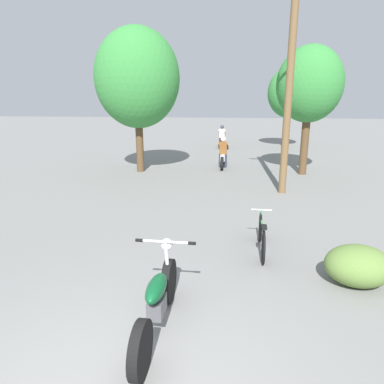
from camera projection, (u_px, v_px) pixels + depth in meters
The scene contains 9 objects.
utility_pole at pixel (290, 81), 10.72m from camera, with size 1.10×0.24×7.05m.
roadside_tree_right_near at pixel (310, 85), 13.63m from camera, with size 2.62×2.36×5.17m.
roadside_tree_right_far at pixel (290, 93), 21.99m from camera, with size 2.79×2.51×5.13m.
roadside_tree_left at pixel (137, 79), 14.14m from camera, with size 3.54×3.19×5.96m.
roadside_bush at pixel (358, 266), 5.76m from camera, with size 1.10×0.88×0.70m.
motorcycle_foreground at pixel (157, 301), 4.57m from camera, with size 0.89×2.22×1.09m.
motorcycle_rider_lead at pixel (223, 156), 15.90m from camera, with size 0.50×2.04×1.43m.
motorcycle_rider_far at pixel (222, 139), 22.71m from camera, with size 0.50×2.07×1.46m.
bicycle_parked at pixel (262, 235), 7.05m from camera, with size 0.44×1.74×0.75m.
Camera 1 is at (1.16, -2.70, 3.05)m, focal length 32.00 mm.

